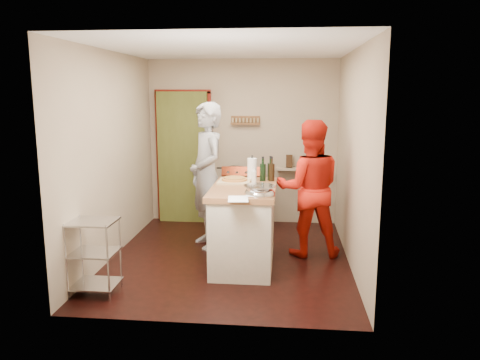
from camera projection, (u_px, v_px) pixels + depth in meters
name	position (u px, v px, depth m)	size (l,w,h in m)	color
floor	(230.00, 258.00, 6.00)	(3.50, 3.50, 0.00)	black
back_wall	(203.00, 152.00, 7.60)	(3.00, 0.44, 2.60)	tan
left_wall	(111.00, 156.00, 5.91)	(0.04, 3.50, 2.60)	tan
right_wall	(353.00, 159.00, 5.62)	(0.04, 3.50, 2.60)	tan
ceiling	(229.00, 47.00, 5.52)	(3.00, 3.50, 0.02)	white
stove	(243.00, 199.00, 7.31)	(0.60, 0.63, 1.00)	black
wire_shelving	(94.00, 253.00, 4.87)	(0.48, 0.40, 0.80)	silver
island	(244.00, 224.00, 5.67)	(0.77, 1.47, 1.29)	beige
person_stripe	(207.00, 176.00, 6.29)	(0.72, 0.47, 1.96)	silver
person_red	(309.00, 188.00, 5.98)	(0.85, 0.66, 1.75)	red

